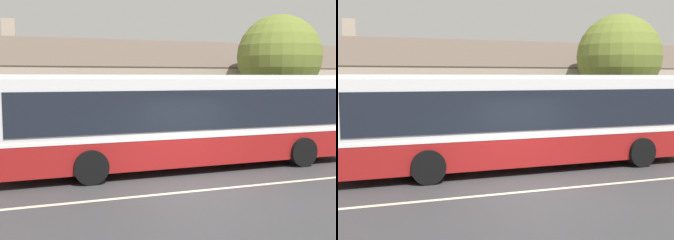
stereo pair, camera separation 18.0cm
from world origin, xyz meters
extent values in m
plane|color=#38383A|center=(0.00, 0.00, 0.00)|extent=(300.00, 300.00, 0.00)
cube|color=gray|center=(0.00, 6.00, 0.07)|extent=(60.00, 3.00, 0.15)
cube|color=beige|center=(0.00, 0.00, 0.00)|extent=(60.00, 0.16, 0.01)
cube|color=tan|center=(2.43, 14.15, 1.74)|extent=(27.37, 10.70, 3.47)
cube|color=brown|center=(2.43, 11.47, 4.33)|extent=(27.97, 5.40, 1.86)
cube|color=brown|center=(2.43, 16.82, 4.33)|extent=(27.97, 5.40, 1.86)
cube|color=tan|center=(-5.09, 15.22, 5.68)|extent=(0.70, 0.70, 1.20)
cube|color=black|center=(-0.76, 8.77, 1.91)|extent=(1.10, 0.06, 1.30)
cube|color=black|center=(5.63, 8.77, 1.91)|extent=(1.10, 0.06, 1.30)
cube|color=black|center=(12.01, 8.77, 1.91)|extent=(1.10, 0.06, 1.30)
cube|color=#4C3323|center=(6.54, 8.77, 1.05)|extent=(1.00, 0.06, 2.10)
cube|color=maroon|center=(0.62, 2.90, 0.73)|extent=(12.41, 2.63, 0.90)
cube|color=white|center=(0.62, 2.90, 1.23)|extent=(12.43, 2.65, 0.10)
cube|color=silver|center=(0.62, 2.90, 2.14)|extent=(12.41, 2.63, 1.73)
cube|color=silver|center=(0.62, 2.90, 3.06)|extent=(12.16, 2.50, 0.12)
cube|color=black|center=(0.60, 4.16, 2.04)|extent=(11.40, 0.15, 1.23)
cube|color=black|center=(0.63, 1.64, 2.04)|extent=(11.40, 0.15, 1.23)
cube|color=black|center=(6.83, 2.96, 2.04)|extent=(0.06, 2.20, 1.23)
cube|color=black|center=(6.83, 2.96, 2.86)|extent=(0.06, 1.75, 0.24)
cube|color=black|center=(6.85, 2.96, 0.40)|extent=(0.11, 2.50, 0.28)
cube|color=#197233|center=(-0.95, 4.15, 0.73)|extent=(3.47, 0.07, 0.63)
cube|color=black|center=(5.43, 4.22, 1.46)|extent=(0.90, 0.04, 2.38)
cylinder|color=black|center=(4.44, 4.19, 0.50)|extent=(1.00, 0.29, 1.00)
cylinder|color=black|center=(4.47, 1.69, 0.50)|extent=(1.00, 0.29, 1.00)
cylinder|color=black|center=(-2.80, 4.12, 0.50)|extent=(1.00, 0.29, 1.00)
cylinder|color=black|center=(-2.78, 1.62, 0.50)|extent=(1.00, 0.29, 1.00)
cylinder|color=#4C3828|center=(7.11, 7.15, 1.36)|extent=(0.36, 0.36, 2.73)
sphere|color=olive|center=(7.11, 7.15, 4.02)|extent=(3.99, 3.99, 3.99)
sphere|color=olive|center=(7.25, 7.51, 3.42)|extent=(2.23, 2.23, 2.23)
cylinder|color=gray|center=(7.35, 5.00, 1.35)|extent=(0.07, 0.07, 2.40)
cube|color=#1959A5|center=(7.35, 4.98, 2.30)|extent=(0.36, 0.03, 0.48)
camera|label=1|loc=(-4.63, -10.17, 3.04)|focal=45.00mm
camera|label=2|loc=(-4.46, -10.23, 3.04)|focal=45.00mm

